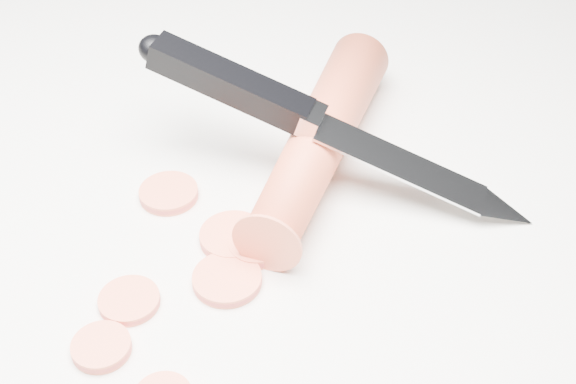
{
  "coord_description": "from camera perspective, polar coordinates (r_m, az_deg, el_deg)",
  "views": [
    {
      "loc": [
        0.05,
        -0.37,
        0.34
      ],
      "look_at": [
        0.04,
        -0.0,
        0.02
      ],
      "focal_mm": 50.0,
      "sensor_mm": 36.0,
      "label": 1
    }
  ],
  "objects": [
    {
      "name": "carrot",
      "position": [
        0.53,
        2.32,
        3.85
      ],
      "size": [
        0.1,
        0.21,
        0.04
      ],
      "primitive_type": "cylinder",
      "rotation": [
        1.57,
        0.0,
        -0.3
      ],
      "color": "#DF4828",
      "rests_on": "ground"
    },
    {
      "name": "carrot_slice_4",
      "position": [
        0.46,
        -4.36,
        -6.21
      ],
      "size": [
        0.04,
        0.04,
        0.01
      ],
      "primitive_type": "cylinder",
      "color": "#F16443",
      "rests_on": "ground"
    },
    {
      "name": "carrot_slice_1",
      "position": [
        0.46,
        -11.23,
        -7.58
      ],
      "size": [
        0.03,
        0.03,
        0.01
      ],
      "primitive_type": "cylinder",
      "color": "#F16443",
      "rests_on": "ground"
    },
    {
      "name": "ground",
      "position": [
        0.51,
        -4.56,
        -1.11
      ],
      "size": [
        2.4,
        2.4,
        0.0
      ],
      "primitive_type": "plane",
      "color": "white",
      "rests_on": "ground"
    },
    {
      "name": "carrot_slice_3",
      "position": [
        0.48,
        -2.25,
        -3.82
      ],
      "size": [
        0.03,
        0.03,
        0.01
      ],
      "primitive_type": "cylinder",
      "color": "#F16443",
      "rests_on": "ground"
    },
    {
      "name": "kitchen_knife",
      "position": [
        0.5,
        3.31,
        4.75
      ],
      "size": [
        0.26,
        0.11,
        0.09
      ],
      "primitive_type": null,
      "color": "#B3B5B9",
      "rests_on": "ground"
    },
    {
      "name": "carrot_slice_0",
      "position": [
        0.44,
        -13.14,
        -10.69
      ],
      "size": [
        0.03,
        0.03,
        0.01
      ],
      "primitive_type": "cylinder",
      "color": "#F16443",
      "rests_on": "ground"
    },
    {
      "name": "carrot_slice_2",
      "position": [
        0.52,
        -8.48,
        -0.09
      ],
      "size": [
        0.04,
        0.04,
        0.01
      ],
      "primitive_type": "cylinder",
      "color": "#F16443",
      "rests_on": "ground"
    },
    {
      "name": "carrot_slice_5",
      "position": [
        0.48,
        -3.94,
        -3.19
      ],
      "size": [
        0.04,
        0.04,
        0.01
      ],
      "primitive_type": "cylinder",
      "color": "#F16443",
      "rests_on": "ground"
    }
  ]
}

